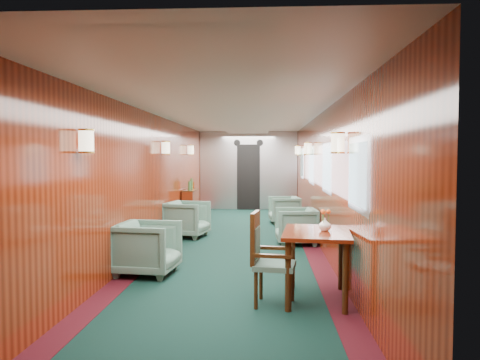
{
  "coord_description": "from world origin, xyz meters",
  "views": [
    {
      "loc": [
        0.53,
        -8.43,
        1.64
      ],
      "look_at": [
        0.0,
        1.15,
        1.15
      ],
      "focal_mm": 35.0,
      "sensor_mm": 36.0,
      "label": 1
    }
  ],
  "objects_px": {
    "side_chair": "(266,255)",
    "credenza": "(190,205)",
    "dining_table": "(317,242)",
    "armchair_left_far": "(187,219)",
    "armchair_left_near": "(147,248)",
    "armchair_right_far": "(284,210)",
    "armchair_right_near": "(296,226)"
  },
  "relations": [
    {
      "from": "armchair_left_far",
      "to": "armchair_left_near",
      "type": "bearing_deg",
      "value": -168.54
    },
    {
      "from": "credenza",
      "to": "dining_table",
      "type": "bearing_deg",
      "value": -68.3
    },
    {
      "from": "credenza",
      "to": "armchair_right_near",
      "type": "bearing_deg",
      "value": -48.79
    },
    {
      "from": "armchair_left_near",
      "to": "armchair_right_far",
      "type": "distance_m",
      "value": 5.48
    },
    {
      "from": "side_chair",
      "to": "credenza",
      "type": "xyz_separation_m",
      "value": [
        -1.87,
        6.34,
        -0.14
      ]
    },
    {
      "from": "credenza",
      "to": "armchair_left_near",
      "type": "relative_size",
      "value": 1.35
    },
    {
      "from": "side_chair",
      "to": "armchair_left_far",
      "type": "bearing_deg",
      "value": 118.78
    },
    {
      "from": "armchair_right_near",
      "to": "armchair_right_far",
      "type": "height_order",
      "value": "armchair_right_near"
    },
    {
      "from": "armchair_left_near",
      "to": "armchair_left_far",
      "type": "xyz_separation_m",
      "value": [
        0.04,
        3.01,
        -0.0
      ]
    },
    {
      "from": "side_chair",
      "to": "armchair_left_near",
      "type": "relative_size",
      "value": 1.27
    },
    {
      "from": "side_chair",
      "to": "armchair_right_near",
      "type": "bearing_deg",
      "value": 89.15
    },
    {
      "from": "dining_table",
      "to": "side_chair",
      "type": "height_order",
      "value": "side_chair"
    },
    {
      "from": "armchair_left_near",
      "to": "credenza",
      "type": "bearing_deg",
      "value": 9.02
    },
    {
      "from": "dining_table",
      "to": "credenza",
      "type": "distance_m",
      "value": 6.62
    },
    {
      "from": "side_chair",
      "to": "armchair_left_near",
      "type": "distance_m",
      "value": 2.05
    },
    {
      "from": "dining_table",
      "to": "credenza",
      "type": "relative_size",
      "value": 1.03
    },
    {
      "from": "dining_table",
      "to": "armchair_right_near",
      "type": "distance_m",
      "value": 3.38
    },
    {
      "from": "side_chair",
      "to": "armchair_right_near",
      "type": "distance_m",
      "value": 3.61
    },
    {
      "from": "dining_table",
      "to": "side_chair",
      "type": "relative_size",
      "value": 1.1
    },
    {
      "from": "armchair_left_far",
      "to": "credenza",
      "type": "bearing_deg",
      "value": 19.71
    },
    {
      "from": "credenza",
      "to": "armchair_right_far",
      "type": "height_order",
      "value": "credenza"
    },
    {
      "from": "dining_table",
      "to": "credenza",
      "type": "bearing_deg",
      "value": 117.89
    },
    {
      "from": "armchair_right_far",
      "to": "armchair_left_far",
      "type": "bearing_deg",
      "value": -52.08
    },
    {
      "from": "armchair_right_far",
      "to": "armchair_right_near",
      "type": "bearing_deg",
      "value": -4.75
    },
    {
      "from": "dining_table",
      "to": "armchair_left_far",
      "type": "xyz_separation_m",
      "value": [
        -2.17,
        4.04,
        -0.3
      ]
    },
    {
      "from": "armchair_right_near",
      "to": "armchair_right_far",
      "type": "xyz_separation_m",
      "value": [
        -0.11,
        2.72,
        -0.01
      ]
    },
    {
      "from": "armchair_right_far",
      "to": "side_chair",
      "type": "bearing_deg",
      "value": -11.2
    },
    {
      "from": "armchair_left_near",
      "to": "armchair_right_near",
      "type": "relative_size",
      "value": 1.08
    },
    {
      "from": "side_chair",
      "to": "credenza",
      "type": "bearing_deg",
      "value": 114.58
    },
    {
      "from": "side_chair",
      "to": "armchair_left_near",
      "type": "xyz_separation_m",
      "value": [
        -1.64,
        1.22,
        -0.19
      ]
    },
    {
      "from": "dining_table",
      "to": "armchair_right_near",
      "type": "xyz_separation_m",
      "value": [
        -0.01,
        3.37,
        -0.32
      ]
    },
    {
      "from": "armchair_left_near",
      "to": "armchair_right_near",
      "type": "height_order",
      "value": "armchair_left_near"
    }
  ]
}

